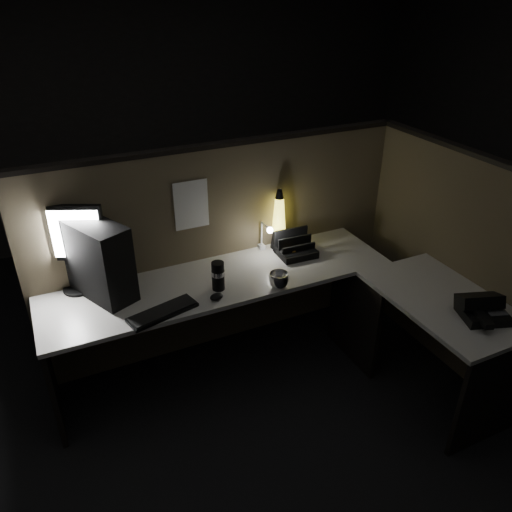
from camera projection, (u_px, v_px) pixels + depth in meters
name	position (u px, v px, depth m)	size (l,w,h in m)	color
floor	(282.00, 415.00, 3.19)	(6.00, 6.00, 0.00)	black
room_shell	(291.00, 173.00, 2.40)	(6.00, 6.00, 6.00)	silver
partition_back	(224.00, 250.00, 3.56)	(2.66, 0.06, 1.50)	brown
partition_right	(450.00, 262.00, 3.40)	(0.06, 1.66, 1.50)	brown
desk	(291.00, 313.00, 3.17)	(2.60, 1.60, 0.73)	#B1AEA8
pc_tower	(98.00, 260.00, 2.98)	(0.21, 0.46, 0.48)	black
monitor	(69.00, 240.00, 2.98)	(0.42, 0.22, 0.57)	black
keyboard	(163.00, 312.00, 2.90)	(0.42, 0.14, 0.02)	black
mouse	(216.00, 297.00, 3.03)	(0.09, 0.06, 0.04)	black
clip_lamp	(266.00, 236.00, 3.50)	(0.04, 0.18, 0.23)	white
organizer	(295.00, 249.00, 3.52)	(0.26, 0.24, 0.19)	black
lava_lamp	(279.00, 224.00, 3.55)	(0.12, 0.12, 0.45)	black
travel_mug	(218.00, 276.00, 3.10)	(0.08, 0.08, 0.19)	black
steel_mug	(279.00, 280.00, 3.14)	(0.13, 0.13, 0.10)	silver
figurine	(293.00, 252.00, 3.48)	(0.05, 0.05, 0.05)	orange
pinned_paper	(191.00, 205.00, 3.25)	(0.23, 0.00, 0.33)	white
desk_phone	(481.00, 309.00, 2.86)	(0.30, 0.30, 0.15)	black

